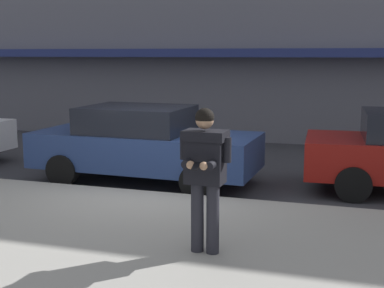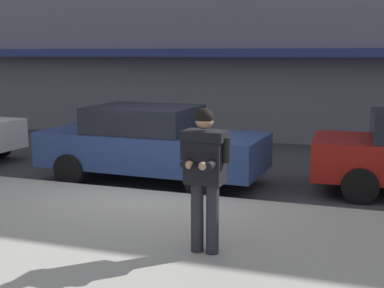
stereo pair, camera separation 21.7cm
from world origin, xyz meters
name	(u,v)px [view 2 (the right image)]	position (x,y,z in m)	size (l,w,h in m)	color
ground_plane	(159,195)	(0.00, 0.00, 0.00)	(80.00, 80.00, 0.00)	#333338
sidewalk	(144,251)	(1.00, -2.85, 0.07)	(32.00, 5.30, 0.14)	#99968E
curb_paint_line	(212,199)	(1.00, 0.05, 0.00)	(28.00, 0.12, 0.01)	silver
parked_sedan_mid	(151,144)	(-0.57, 0.92, 0.79)	(4.55, 2.04, 1.54)	navy
man_texting_on_phone	(205,165)	(1.79, -2.79, 1.25)	(0.65, 0.59, 1.81)	#23232B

